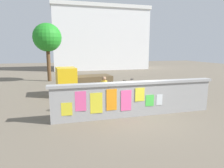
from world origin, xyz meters
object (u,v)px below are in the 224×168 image
motorcycle (164,91)px  bicycle_far (130,87)px  person_walking (104,88)px  auto_rickshaw_truck (81,81)px  bicycle_near (74,104)px  tree_roadside (47,38)px

motorcycle → bicycle_far: size_ratio=1.13×
motorcycle → person_walking: bearing=-170.2°
bicycle_far → auto_rickshaw_truck: bearing=176.2°
bicycle_near → tree_roadside: size_ratio=0.31×
motorcycle → bicycle_near: 5.59m
motorcycle → tree_roadside: size_ratio=0.35×
auto_rickshaw_truck → bicycle_far: 3.44m
motorcycle → tree_roadside: 11.96m
person_walking → motorcycle: bearing=9.8°
motorcycle → bicycle_near: bearing=-169.4°
motorcycle → bicycle_far: (-1.37, 2.26, -0.10)m
bicycle_near → auto_rickshaw_truck: bearing=78.3°
tree_roadside → bicycle_near: bearing=-80.5°
auto_rickshaw_truck → bicycle_far: bearing=-3.8°
auto_rickshaw_truck → bicycle_near: bearing=-101.7°
auto_rickshaw_truck → tree_roadside: 7.53m
auto_rickshaw_truck → person_walking: auto_rickshaw_truck is taller
auto_rickshaw_truck → person_walking: 3.27m
person_walking → tree_roadside: 10.56m
bicycle_far → tree_roadside: tree_roadside is taller
bicycle_far → tree_roadside: 9.54m
bicycle_far → person_walking: (-2.54, -2.94, 0.62)m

